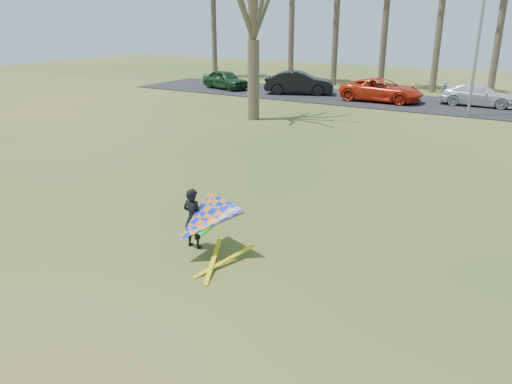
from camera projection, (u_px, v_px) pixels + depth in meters
The scene contains 8 objects.
ground at pixel (211, 261), 11.52m from camera, with size 100.00×100.00×0.00m, color #224B10.
parking_strip at pixel (442, 105), 31.71m from camera, with size 46.00×7.00×0.06m, color black.
streetlight at pixel (482, 34), 26.76m from camera, with size 2.28×0.18×8.00m.
car_0 at pixel (225, 80), 38.57m from camera, with size 1.67×4.14×1.41m, color #193E1D.
car_1 at pixel (299, 83), 35.90m from camera, with size 1.71×4.90×1.62m, color black.
car_2 at pixel (382, 90), 32.80m from camera, with size 2.45×5.32×1.48m, color red.
car_3 at pixel (478, 95), 31.20m from camera, with size 1.87×4.59×1.33m, color silver.
kite_flyer at pixel (201, 222), 11.60m from camera, with size 2.13×2.39×2.02m.
Camera 1 is at (6.22, -8.32, 5.33)m, focal length 35.00 mm.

